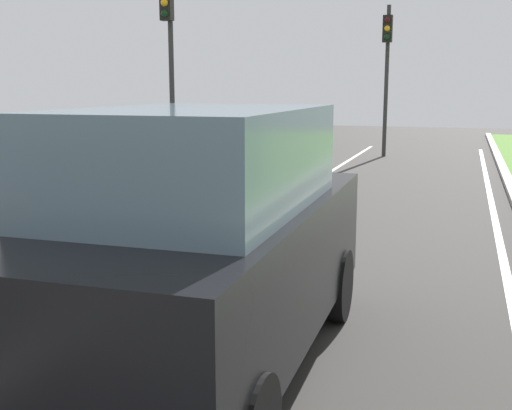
{
  "coord_description": "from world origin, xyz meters",
  "views": [
    {
      "loc": [
        2.97,
        3.54,
        2.45
      ],
      "look_at": [
        0.89,
        9.84,
        1.2
      ],
      "focal_mm": 44.27,
      "sensor_mm": 36.0,
      "label": 1
    }
  ],
  "objects_px": {
    "car_hatchback_far": "(160,169)",
    "traffic_light_far_median": "(387,57)",
    "car_suv_ahead": "(204,241)",
    "traffic_light_overhead_left": "(169,43)"
  },
  "relations": [
    {
      "from": "car_hatchback_far",
      "to": "traffic_light_far_median",
      "type": "relative_size",
      "value": 0.71
    },
    {
      "from": "car_suv_ahead",
      "to": "traffic_light_far_median",
      "type": "relative_size",
      "value": 0.87
    },
    {
      "from": "traffic_light_far_median",
      "to": "car_hatchback_far",
      "type": "bearing_deg",
      "value": -103.44
    },
    {
      "from": "car_suv_ahead",
      "to": "traffic_light_far_median",
      "type": "height_order",
      "value": "traffic_light_far_median"
    },
    {
      "from": "car_hatchback_far",
      "to": "traffic_light_far_median",
      "type": "height_order",
      "value": "traffic_light_far_median"
    },
    {
      "from": "car_suv_ahead",
      "to": "traffic_light_overhead_left",
      "type": "relative_size",
      "value": 0.84
    },
    {
      "from": "car_suv_ahead",
      "to": "car_hatchback_far",
      "type": "xyz_separation_m",
      "value": [
        -3.5,
        6.09,
        -0.28
      ]
    },
    {
      "from": "car_suv_ahead",
      "to": "traffic_light_overhead_left",
      "type": "distance_m",
      "value": 12.76
    },
    {
      "from": "traffic_light_far_median",
      "to": "traffic_light_overhead_left",
      "type": "bearing_deg",
      "value": -126.65
    },
    {
      "from": "car_suv_ahead",
      "to": "car_hatchback_far",
      "type": "bearing_deg",
      "value": 118.95
    }
  ]
}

